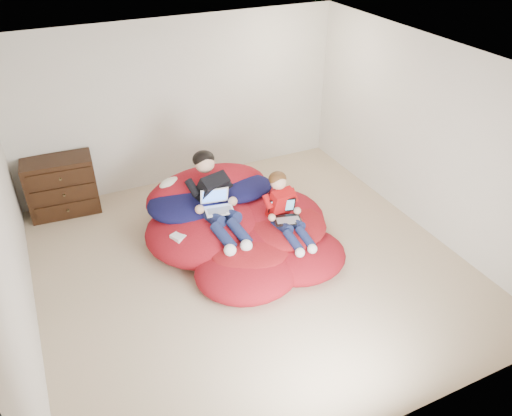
% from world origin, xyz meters
% --- Properties ---
extents(room_shell, '(5.10, 5.10, 2.77)m').
position_xyz_m(room_shell, '(0.00, 0.00, 0.22)').
color(room_shell, tan).
rests_on(room_shell, ground).
extents(dresser, '(0.97, 0.56, 0.84)m').
position_xyz_m(dresser, '(-1.90, 2.25, 0.42)').
color(dresser, black).
rests_on(dresser, ground).
extents(beanbag_pile, '(2.41, 2.43, 0.87)m').
position_xyz_m(beanbag_pile, '(0.07, 0.51, 0.25)').
color(beanbag_pile, '#A6121E').
rests_on(beanbag_pile, ground).
extents(cream_pillow, '(0.40, 0.25, 0.25)m').
position_xyz_m(cream_pillow, '(-0.55, 1.24, 0.62)').
color(cream_pillow, silver).
rests_on(cream_pillow, beanbag_pile).
extents(older_boy, '(0.48, 1.28, 0.85)m').
position_xyz_m(older_boy, '(-0.21, 0.64, 0.73)').
color(older_boy, black).
rests_on(older_boy, beanbag_pile).
extents(younger_boy, '(0.35, 0.93, 0.73)m').
position_xyz_m(younger_boy, '(0.52, 0.11, 0.64)').
color(younger_boy, red).
rests_on(younger_boy, beanbag_pile).
extents(laptop_white, '(0.39, 0.38, 0.25)m').
position_xyz_m(laptop_white, '(-0.21, 0.55, 0.65)').
color(laptop_white, white).
rests_on(laptop_white, older_boy).
extents(laptop_black, '(0.39, 0.39, 0.24)m').
position_xyz_m(laptop_black, '(0.52, 0.10, 0.56)').
color(laptop_black, black).
rests_on(laptop_black, younger_boy).
extents(power_adapter, '(0.22, 0.22, 0.06)m').
position_xyz_m(power_adapter, '(-0.77, 0.39, 0.42)').
color(power_adapter, white).
rests_on(power_adapter, beanbag_pile).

